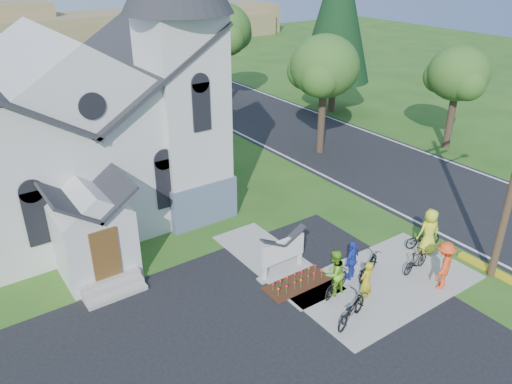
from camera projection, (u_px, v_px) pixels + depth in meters
ground at (365, 305)px, 17.59m from camera, size 120.00×120.00×0.00m
road at (307, 134)px, 33.76m from camera, size 8.00×90.00×0.02m
sidewalk at (383, 283)px, 18.72m from camera, size 7.00×4.00×0.05m
church at (77, 104)px, 21.64m from camera, size 12.35×12.00×13.00m
church_sign at (283, 251)px, 18.87m from camera, size 2.20×0.40×1.70m
flower_bed at (297, 284)px, 18.65m from camera, size 2.60×1.10×0.07m
tree_road_near at (325, 67)px, 28.50m from camera, size 4.00×4.00×7.05m
tree_road_mid at (222, 30)px, 37.33m from camera, size 4.40×4.40×7.80m
tree_road_far at (458, 74)px, 29.41m from camera, size 3.60×3.60×6.30m
conifer at (338, 10)px, 35.29m from camera, size 5.20×5.20×12.40m
distant_hills at (42, 33)px, 59.80m from camera, size 61.00×10.00×5.60m
cyclist_0 at (366, 282)px, 17.40m from camera, size 0.62×0.43×1.62m
bike_0 at (351, 309)px, 16.56m from camera, size 1.95×1.21×0.97m
cyclist_1 at (334, 273)px, 17.73m from camera, size 0.93×0.76×1.79m
bike_1 at (336, 282)px, 17.92m from camera, size 1.69×0.96×0.98m
cyclist_2 at (352, 260)px, 18.61m from camera, size 1.02×0.67×1.60m
bike_2 at (368, 265)px, 18.93m from camera, size 1.81×1.21×0.90m
cyclist_3 at (444, 265)px, 18.08m from camera, size 1.38×1.07×1.88m
bike_3 at (416, 261)px, 19.19m from camera, size 1.55×0.58×0.91m
cyclist_4 at (429, 231)px, 20.17m from camera, size 1.09×0.87×1.95m
bike_4 at (423, 238)px, 20.75m from camera, size 1.68×1.02×0.84m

